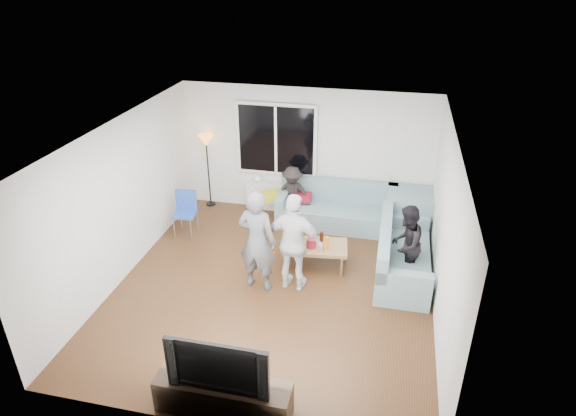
% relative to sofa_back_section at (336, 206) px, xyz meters
% --- Properties ---
extents(floor, '(5.00, 5.50, 0.04)m').
position_rel_sofa_back_section_xyz_m(floor, '(-0.70, -2.27, -0.45)').
color(floor, '#56351C').
rests_on(floor, ground).
extents(ceiling, '(5.00, 5.50, 0.04)m').
position_rel_sofa_back_section_xyz_m(ceiling, '(-0.70, -2.27, 2.20)').
color(ceiling, white).
rests_on(ceiling, ground).
extents(wall_back, '(5.00, 0.04, 2.60)m').
position_rel_sofa_back_section_xyz_m(wall_back, '(-0.70, 0.50, 0.88)').
color(wall_back, silver).
rests_on(wall_back, ground).
extents(wall_front, '(5.00, 0.04, 2.60)m').
position_rel_sofa_back_section_xyz_m(wall_front, '(-0.70, -5.04, 0.88)').
color(wall_front, silver).
rests_on(wall_front, ground).
extents(wall_left, '(0.04, 5.50, 2.60)m').
position_rel_sofa_back_section_xyz_m(wall_left, '(-3.22, -2.27, 0.88)').
color(wall_left, silver).
rests_on(wall_left, ground).
extents(wall_right, '(0.04, 5.50, 2.60)m').
position_rel_sofa_back_section_xyz_m(wall_right, '(1.82, -2.27, 0.88)').
color(wall_right, silver).
rests_on(wall_right, ground).
extents(window_frame, '(1.62, 0.06, 1.47)m').
position_rel_sofa_back_section_xyz_m(window_frame, '(-1.30, 0.42, 1.12)').
color(window_frame, white).
rests_on(window_frame, wall_back).
extents(window_glass, '(1.50, 0.02, 1.35)m').
position_rel_sofa_back_section_xyz_m(window_glass, '(-1.30, 0.38, 1.12)').
color(window_glass, black).
rests_on(window_glass, window_frame).
extents(window_mullion, '(0.05, 0.03, 1.35)m').
position_rel_sofa_back_section_xyz_m(window_mullion, '(-1.30, 0.37, 1.12)').
color(window_mullion, white).
rests_on(window_mullion, window_frame).
extents(radiator, '(1.30, 0.12, 0.62)m').
position_rel_sofa_back_section_xyz_m(radiator, '(-1.30, 0.38, -0.11)').
color(radiator, silver).
rests_on(radiator, floor).
extents(potted_plant, '(0.21, 0.17, 0.39)m').
position_rel_sofa_back_section_xyz_m(potted_plant, '(-0.92, 0.35, 0.39)').
color(potted_plant, '#265F2A').
rests_on(potted_plant, radiator).
extents(vase, '(0.21, 0.21, 0.17)m').
position_rel_sofa_back_section_xyz_m(vase, '(-1.68, 0.35, 0.28)').
color(vase, white).
rests_on(vase, radiator).
extents(sofa_back_section, '(2.30, 0.85, 0.85)m').
position_rel_sofa_back_section_xyz_m(sofa_back_section, '(0.00, 0.00, 0.00)').
color(sofa_back_section, gray).
rests_on(sofa_back_section, floor).
extents(sofa_right_section, '(2.00, 0.85, 0.85)m').
position_rel_sofa_back_section_xyz_m(sofa_right_section, '(1.32, -1.43, 0.00)').
color(sofa_right_section, gray).
rests_on(sofa_right_section, floor).
extents(sofa_corner, '(0.85, 0.85, 0.85)m').
position_rel_sofa_back_section_xyz_m(sofa_corner, '(1.38, 0.00, 0.00)').
color(sofa_corner, gray).
rests_on(sofa_corner, floor).
extents(cushion_yellow, '(0.48, 0.45, 0.14)m').
position_rel_sofa_back_section_xyz_m(cushion_yellow, '(-1.31, -0.02, 0.09)').
color(cushion_yellow, gold).
rests_on(cushion_yellow, sofa_back_section).
extents(cushion_red, '(0.38, 0.33, 0.13)m').
position_rel_sofa_back_section_xyz_m(cushion_red, '(-0.70, 0.06, 0.09)').
color(cushion_red, maroon).
rests_on(cushion_red, sofa_back_section).
extents(coffee_table, '(1.16, 0.73, 0.40)m').
position_rel_sofa_back_section_xyz_m(coffee_table, '(-0.17, -1.50, -0.22)').
color(coffee_table, '#9C734B').
rests_on(coffee_table, floor).
extents(pitcher, '(0.17, 0.17, 0.17)m').
position_rel_sofa_back_section_xyz_m(pitcher, '(-0.21, -1.58, 0.06)').
color(pitcher, maroon).
rests_on(pitcher, coffee_table).
extents(side_chair, '(0.46, 0.46, 0.86)m').
position_rel_sofa_back_section_xyz_m(side_chair, '(-2.75, -0.99, 0.01)').
color(side_chair, '#264BA5').
rests_on(side_chair, floor).
extents(floor_lamp, '(0.32, 0.32, 1.56)m').
position_rel_sofa_back_section_xyz_m(floor_lamp, '(-2.75, 0.32, 0.36)').
color(floor_lamp, orange).
rests_on(floor_lamp, floor).
extents(player_left, '(0.67, 0.49, 1.70)m').
position_rel_sofa_back_section_xyz_m(player_left, '(-0.95, -2.29, 0.42)').
color(player_left, '#525358').
rests_on(player_left, floor).
extents(player_right, '(1.01, 0.54, 1.64)m').
position_rel_sofa_back_section_xyz_m(player_right, '(-0.38, -2.19, 0.40)').
color(player_right, silver).
rests_on(player_right, floor).
extents(spectator_right, '(0.67, 0.77, 1.34)m').
position_rel_sofa_back_section_xyz_m(spectator_right, '(1.32, -1.60, 0.25)').
color(spectator_right, black).
rests_on(spectator_right, floor).
extents(spectator_back, '(0.77, 0.47, 1.15)m').
position_rel_sofa_back_section_xyz_m(spectator_back, '(-0.89, 0.03, 0.15)').
color(spectator_back, black).
rests_on(spectator_back, floor).
extents(tv_console, '(1.60, 0.40, 0.44)m').
position_rel_sofa_back_section_xyz_m(tv_console, '(-0.68, -4.77, -0.20)').
color(tv_console, '#37281B').
rests_on(tv_console, floor).
extents(television, '(1.18, 0.16, 0.68)m').
position_rel_sofa_back_section_xyz_m(television, '(-0.68, -4.77, 0.36)').
color(television, black).
rests_on(television, tv_console).
extents(bottle_b, '(0.08, 0.08, 0.21)m').
position_rel_sofa_back_section_xyz_m(bottle_b, '(-0.33, -1.67, 0.08)').
color(bottle_b, '#2F901A').
rests_on(bottle_b, coffee_table).
extents(bottle_c, '(0.07, 0.07, 0.17)m').
position_rel_sofa_back_section_xyz_m(bottle_c, '(-0.08, -1.34, 0.06)').
color(bottle_c, black).
rests_on(bottle_c, coffee_table).
extents(bottle_a, '(0.07, 0.07, 0.25)m').
position_rel_sofa_back_section_xyz_m(bottle_a, '(-0.50, -1.42, 0.10)').
color(bottle_a, '#E99F0D').
rests_on(bottle_a, coffee_table).
extents(bottle_d, '(0.07, 0.07, 0.23)m').
position_rel_sofa_back_section_xyz_m(bottle_d, '(0.05, -1.58, 0.09)').
color(bottle_d, orange).
rests_on(bottle_d, coffee_table).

